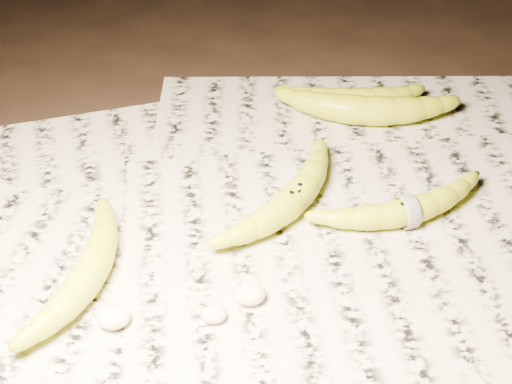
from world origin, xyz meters
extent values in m
plane|color=black|center=(0.00, 0.00, 0.00)|extent=(3.00, 3.00, 0.00)
cube|color=beige|center=(-0.02, 0.03, 0.00)|extent=(0.90, 0.70, 0.01)
torus|color=white|center=(0.19, 0.00, 0.02)|extent=(0.01, 0.04, 0.04)
ellipsoid|color=#F3E5BC|center=(-0.15, -0.09, 0.02)|extent=(0.03, 0.03, 0.02)
ellipsoid|color=#F3E5BC|center=(-0.01, -0.08, 0.02)|extent=(0.03, 0.03, 0.02)
ellipsoid|color=#F3E5BC|center=(-0.05, -0.10, 0.02)|extent=(0.03, 0.02, 0.02)
camera|label=1|loc=(-0.10, -0.57, 0.55)|focal=50.00mm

